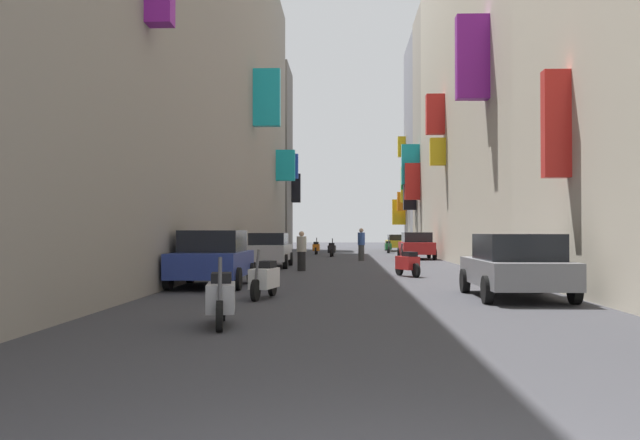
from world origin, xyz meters
name	(u,v)px	position (x,y,z in m)	size (l,w,h in m)	color
ground_plane	(351,264)	(0.00, 30.00, 0.00)	(140.00, 140.00, 0.00)	#38383D
building_left_near	(163,51)	(-8.00, 25.96, 9.19)	(7.38, 51.91, 18.38)	gray
building_left_mid_b	(255,159)	(-7.99, 56.83, 7.79)	(6.78, 6.34, 15.60)	slate
building_right_mid_a	(509,59)	(8.00, 32.31, 10.29)	(7.20, 26.90, 20.58)	#BCB29E
building_right_mid_b	(457,133)	(7.97, 48.77, 8.80)	(7.28, 6.00, 17.67)	#9E9384
building_right_mid_c	(444,147)	(7.98, 55.90, 8.68)	(7.14, 8.22, 17.40)	gray
parked_car_silver	(269,249)	(-3.62, 26.98, 0.78)	(1.89, 4.31, 1.48)	#B7B7BC
parked_car_yellow	(397,242)	(3.91, 53.32, 0.71)	(1.85, 4.47, 1.32)	gold
parked_car_blue	(213,257)	(-4.00, 15.99, 0.81)	(2.00, 4.03, 1.56)	navy
parked_car_grey	(516,265)	(3.61, 12.69, 0.77)	(2.01, 4.23, 1.47)	slate
parked_car_red	(416,245)	(3.71, 36.32, 0.78)	(1.91, 3.98, 1.50)	#B21E1E
scooter_red	(408,263)	(1.83, 20.56, 0.46)	(0.78, 1.72, 1.13)	red
scooter_black	(332,249)	(-1.11, 40.09, 0.46)	(0.50, 1.84, 1.13)	black
scooter_orange	(316,247)	(-2.26, 44.72, 0.46)	(0.47, 1.84, 1.13)	orange
scooter_green	(388,247)	(2.87, 48.20, 0.46)	(0.44, 1.77, 1.13)	#287F3D
scooter_silver	(221,297)	(-2.31, 7.67, 0.46)	(0.59, 1.81, 1.13)	#ADADB2
scooter_white	(264,278)	(-2.14, 12.43, 0.46)	(0.62, 1.82, 1.13)	silver
pedestrian_crossing	(302,251)	(-2.00, 23.98, 0.77)	(0.42, 0.42, 1.55)	black
pedestrian_near_left	(361,245)	(0.57, 33.83, 0.86)	(0.42, 0.42, 1.72)	#3E3E3E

